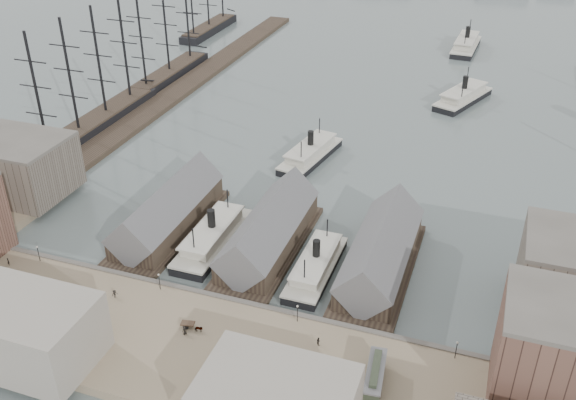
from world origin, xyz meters
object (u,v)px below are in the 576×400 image
at_px(ferry_docked_west, 213,237).
at_px(horse_cart_right, 244,350).
at_px(horse_cart_center, 194,327).
at_px(horse_cart_left, 80,293).
at_px(tram, 375,378).

height_order(ferry_docked_west, horse_cart_right, ferry_docked_west).
distance_m(horse_cart_center, horse_cart_right, 11.68).
distance_m(horse_cart_left, horse_cart_right, 38.33).
bearing_deg(horse_cart_right, horse_cart_center, 57.33).
relative_size(tram, horse_cart_right, 2.37).
xyz_separation_m(ferry_docked_west, tram, (45.79, -32.63, 1.67)).
distance_m(horse_cart_left, horse_cart_center, 26.77).
relative_size(ferry_docked_west, horse_cart_center, 5.80).
bearing_deg(tram, horse_cart_right, 174.09).
height_order(ferry_docked_west, horse_cart_left, ferry_docked_west).
relative_size(ferry_docked_west, horse_cart_left, 5.90).
xyz_separation_m(horse_cart_left, horse_cart_right, (38.11, -4.10, -0.06)).
bearing_deg(horse_cart_left, horse_cart_right, -91.20).
bearing_deg(tram, horse_cart_center, 169.87).
bearing_deg(horse_cart_center, ferry_docked_west, 8.23).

